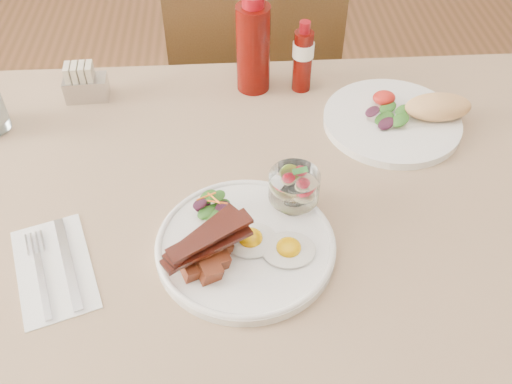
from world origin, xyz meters
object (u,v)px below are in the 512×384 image
at_px(fruit_cup, 294,186).
at_px(ketchup_bottle, 253,47).
at_px(main_plate, 246,246).
at_px(hot_sauce_bottle, 303,58).
at_px(sugar_caddy, 85,84).
at_px(table, 274,239).
at_px(chair_far, 253,89).
at_px(second_plate, 403,117).

height_order(fruit_cup, ketchup_bottle, ketchup_bottle).
height_order(main_plate, fruit_cup, fruit_cup).
xyz_separation_m(fruit_cup, hot_sauce_bottle, (0.06, 0.35, 0.01)).
bearing_deg(fruit_cup, hot_sauce_bottle, 81.07).
distance_m(fruit_cup, sugar_caddy, 0.52).
height_order(table, fruit_cup, fruit_cup).
bearing_deg(ketchup_bottle, main_plate, -94.94).
relative_size(ketchup_bottle, hot_sauce_bottle, 1.33).
bearing_deg(table, chair_far, 90.00).
height_order(main_plate, sugar_caddy, sugar_caddy).
distance_m(main_plate, fruit_cup, 0.12).
bearing_deg(sugar_caddy, chair_far, 40.20).
relative_size(table, chair_far, 1.43).
height_order(table, sugar_caddy, sugar_caddy).
xyz_separation_m(main_plate, ketchup_bottle, (0.04, 0.44, 0.09)).
height_order(second_plate, hot_sauce_bottle, hot_sauce_bottle).
xyz_separation_m(fruit_cup, sugar_caddy, (-0.39, 0.35, -0.03)).
relative_size(second_plate, hot_sauce_bottle, 1.89).
xyz_separation_m(chair_far, sugar_caddy, (-0.36, -0.34, 0.26)).
bearing_deg(main_plate, chair_far, 85.87).
distance_m(fruit_cup, hot_sauce_bottle, 0.36).
height_order(chair_far, main_plate, chair_far).
xyz_separation_m(table, sugar_caddy, (-0.36, 0.33, 0.12)).
bearing_deg(ketchup_bottle, fruit_cup, -83.18).
distance_m(chair_far, hot_sauce_bottle, 0.45).
relative_size(chair_far, main_plate, 3.32).
height_order(ketchup_bottle, hot_sauce_bottle, ketchup_bottle).
distance_m(table, fruit_cup, 0.15).
xyz_separation_m(table, second_plate, (0.26, 0.20, 0.11)).
bearing_deg(fruit_cup, table, 145.03).
bearing_deg(fruit_cup, chair_far, 92.26).
bearing_deg(hot_sauce_bottle, main_plate, -107.80).
bearing_deg(main_plate, second_plate, 42.74).
height_order(ketchup_bottle, sugar_caddy, ketchup_bottle).
height_order(chair_far, sugar_caddy, chair_far).
relative_size(fruit_cup, ketchup_bottle, 0.41).
relative_size(table, sugar_caddy, 15.15).
bearing_deg(table, second_plate, 37.50).
bearing_deg(hot_sauce_bottle, table, -103.85).
bearing_deg(chair_far, hot_sauce_bottle, -75.89).
bearing_deg(table, ketchup_bottle, 92.76).
bearing_deg(sugar_caddy, table, -45.19).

